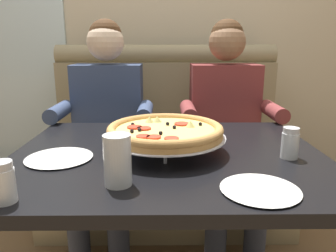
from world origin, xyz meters
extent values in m
cube|color=beige|center=(0.00, 1.50, 1.40)|extent=(6.00, 0.12, 2.80)
cube|color=#998966|center=(0.00, 0.80, 0.23)|extent=(1.54, 0.60, 0.46)
cube|color=#998966|center=(0.00, 1.19, 0.69)|extent=(1.54, 0.18, 0.65)
cylinder|color=#998966|center=(0.00, 1.19, 1.06)|extent=(1.54, 0.14, 0.14)
cube|color=black|center=(0.00, 0.00, 0.72)|extent=(1.15, 0.92, 0.04)
cylinder|color=black|center=(-0.50, 0.39, 0.35)|extent=(0.06, 0.06, 0.70)
cylinder|color=black|center=(0.50, 0.39, 0.35)|extent=(0.06, 0.06, 0.70)
cube|color=#2D3342|center=(-0.35, 0.55, 0.54)|extent=(0.34, 0.40, 0.15)
cylinder|color=#2D3342|center=(-0.45, 0.30, 0.23)|extent=(0.11, 0.11, 0.46)
cylinder|color=#2D3342|center=(-0.25, 0.30, 0.23)|extent=(0.11, 0.11, 0.46)
cube|color=#38476B|center=(-0.35, 0.77, 0.74)|extent=(0.40, 0.22, 0.56)
cylinder|color=#38476B|center=(-0.58, 0.55, 0.78)|extent=(0.08, 0.28, 0.08)
cylinder|color=#38476B|center=(-0.12, 0.55, 0.78)|extent=(0.08, 0.28, 0.08)
sphere|color=beige|center=(-0.35, 0.75, 1.15)|extent=(0.21, 0.21, 0.21)
sphere|color=#472D19|center=(-0.35, 0.76, 1.18)|extent=(0.19, 0.19, 0.19)
cube|color=#2D3342|center=(0.35, 0.55, 0.54)|extent=(0.34, 0.40, 0.15)
cylinder|color=#2D3342|center=(0.25, 0.30, 0.23)|extent=(0.11, 0.11, 0.46)
cylinder|color=#2D3342|center=(0.45, 0.30, 0.23)|extent=(0.11, 0.11, 0.46)
cube|color=brown|center=(0.35, 0.77, 0.74)|extent=(0.40, 0.22, 0.56)
cylinder|color=brown|center=(0.12, 0.55, 0.78)|extent=(0.08, 0.28, 0.08)
cylinder|color=brown|center=(0.58, 0.55, 0.78)|extent=(0.08, 0.28, 0.08)
sphere|color=#997051|center=(0.35, 0.75, 1.15)|extent=(0.21, 0.21, 0.21)
sphere|color=#472D19|center=(0.35, 0.76, 1.18)|extent=(0.19, 0.19, 0.19)
cylinder|color=silver|center=(-0.01, -0.12, 0.77)|extent=(0.01, 0.01, 0.06)
cylinder|color=silver|center=(-0.11, 0.06, 0.77)|extent=(0.01, 0.01, 0.06)
cylinder|color=silver|center=(0.09, 0.06, 0.77)|extent=(0.01, 0.01, 0.06)
torus|color=silver|center=(-0.01, 0.00, 0.80)|extent=(0.24, 0.24, 0.01)
cylinder|color=silver|center=(-0.01, 0.00, 0.80)|extent=(0.45, 0.45, 0.00)
cylinder|color=tan|center=(-0.01, 0.00, 0.81)|extent=(0.42, 0.42, 0.02)
torus|color=tan|center=(-0.01, 0.00, 0.83)|extent=(0.43, 0.43, 0.03)
cylinder|color=#EFCC6B|center=(-0.01, 0.00, 0.83)|extent=(0.36, 0.36, 0.01)
cylinder|color=red|center=(0.06, 0.06, 0.84)|extent=(0.06, 0.06, 0.01)
cylinder|color=red|center=(-0.08, -0.11, 0.84)|extent=(0.05, 0.05, 0.01)
cylinder|color=red|center=(-0.09, -0.01, 0.84)|extent=(0.05, 0.05, 0.01)
cylinder|color=red|center=(0.01, -0.14, 0.84)|extent=(0.05, 0.05, 0.01)
cylinder|color=red|center=(-0.12, 0.01, 0.84)|extent=(0.06, 0.06, 0.01)
cylinder|color=red|center=(-0.05, -0.12, 0.84)|extent=(0.05, 0.05, 0.01)
sphere|color=black|center=(0.02, 0.00, 0.84)|extent=(0.01, 0.01, 0.01)
sphere|color=black|center=(-0.10, -0.03, 0.84)|extent=(0.01, 0.01, 0.01)
sphere|color=black|center=(-0.13, -0.05, 0.84)|extent=(0.01, 0.01, 0.01)
sphere|color=black|center=(-0.02, -0.08, 0.84)|extent=(0.01, 0.01, 0.01)
sphere|color=black|center=(-0.13, 0.04, 0.84)|extent=(0.01, 0.01, 0.01)
sphere|color=black|center=(0.00, 0.05, 0.84)|extent=(0.01, 0.01, 0.01)
sphere|color=black|center=(0.12, 0.05, 0.84)|extent=(0.01, 0.01, 0.01)
cone|color=#CCC675|center=(-0.04, 0.11, 0.85)|extent=(0.04, 0.04, 0.02)
cone|color=#CCC675|center=(0.09, 0.03, 0.85)|extent=(0.04, 0.04, 0.02)
cone|color=#CCC675|center=(-0.07, 0.10, 0.85)|extent=(0.04, 0.04, 0.02)
cylinder|color=white|center=(-0.42, -0.39, 0.79)|extent=(0.06, 0.06, 0.09)
cylinder|color=#A82D19|center=(-0.42, -0.39, 0.77)|extent=(0.05, 0.05, 0.05)
cylinder|color=silver|center=(-0.42, -0.39, 0.84)|extent=(0.05, 0.05, 0.02)
cylinder|color=white|center=(0.43, -0.07, 0.79)|extent=(0.06, 0.06, 0.09)
cylinder|color=#4C6633|center=(0.43, -0.07, 0.77)|extent=(0.05, 0.05, 0.06)
cylinder|color=silver|center=(0.43, -0.07, 0.84)|extent=(0.06, 0.06, 0.02)
cylinder|color=white|center=(-0.38, -0.07, 0.75)|extent=(0.16, 0.16, 0.01)
cone|color=white|center=(-0.38, -0.07, 0.76)|extent=(0.23, 0.23, 0.01)
cylinder|color=white|center=(0.25, -0.33, 0.75)|extent=(0.15, 0.15, 0.01)
cone|color=white|center=(0.25, -0.33, 0.76)|extent=(0.22, 0.22, 0.01)
cylinder|color=silver|center=(-0.14, -0.29, 0.82)|extent=(0.08, 0.08, 0.15)
cylinder|color=white|center=(-0.14, -0.29, 0.80)|extent=(0.07, 0.07, 0.10)
cylinder|color=black|center=(-1.29, 2.04, 0.22)|extent=(0.02, 0.02, 0.44)
cylinder|color=black|center=(-1.20, 2.29, 0.22)|extent=(0.02, 0.02, 0.44)
cylinder|color=black|center=(-1.53, 2.13, 0.22)|extent=(0.02, 0.02, 0.44)
cylinder|color=black|center=(-1.45, 2.37, 0.22)|extent=(0.02, 0.02, 0.44)
cylinder|color=black|center=(-1.37, 2.21, 0.45)|extent=(0.40, 0.40, 0.02)
cube|color=black|center=(-1.52, 2.26, 0.65)|extent=(0.13, 0.31, 0.42)
camera|label=1|loc=(-0.01, -1.15, 1.14)|focal=34.55mm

